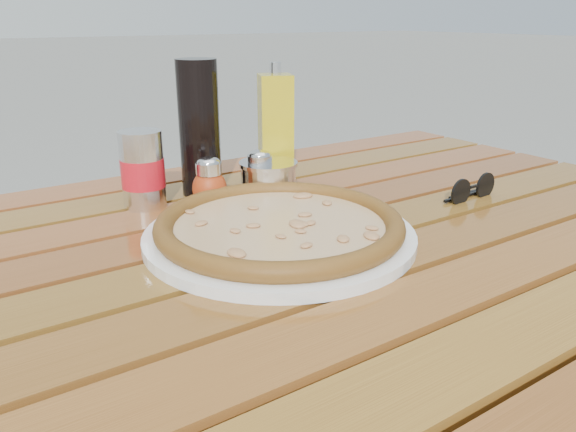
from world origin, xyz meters
TOP-DOWN VIEW (x-y plane):
  - table at (0.00, -0.00)m, footprint 1.40×0.90m
  - plate at (-0.02, 0.02)m, footprint 0.38×0.38m
  - pizza at (-0.02, 0.02)m, footprint 0.37×0.37m
  - pepper_shaker at (-0.03, 0.19)m, footprint 0.07×0.07m
  - oregano_shaker at (0.06, 0.19)m, footprint 0.06×0.06m
  - dark_bottle at (-0.01, 0.27)m, footprint 0.09×0.09m
  - soda_can at (-0.11, 0.25)m, footprint 0.09×0.09m
  - olive_oil_cruet at (0.13, 0.25)m, footprint 0.07×0.07m
  - parmesan_tin at (0.07, 0.19)m, footprint 0.12×0.12m
  - sunglasses at (0.34, -0.01)m, footprint 0.11×0.03m

SIDE VIEW (x-z plane):
  - table at x=0.00m, z-range 0.30..1.05m
  - plate at x=-0.02m, z-range 0.75..0.76m
  - sunglasses at x=0.34m, z-range 0.74..0.79m
  - pizza at x=-0.02m, z-range 0.76..0.79m
  - parmesan_tin at x=0.07m, z-range 0.74..0.82m
  - pepper_shaker at x=-0.03m, z-range 0.75..0.83m
  - oregano_shaker at x=0.06m, z-range 0.75..0.83m
  - soda_can at x=-0.11m, z-range 0.75..0.87m
  - olive_oil_cruet at x=0.13m, z-range 0.74..0.95m
  - dark_bottle at x=-0.01m, z-range 0.75..0.97m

